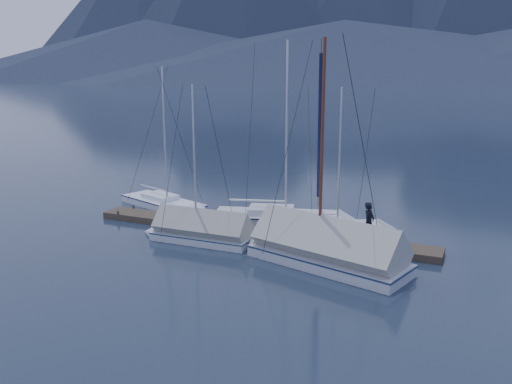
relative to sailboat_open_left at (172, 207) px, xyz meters
The scene contains 9 objects.
ground 7.94m from the sailboat_open_left, 34.48° to the right, with size 1000.00×1000.00×0.00m, color black.
dock 7.00m from the sailboat_open_left, 20.86° to the right, with size 18.00×1.50×0.54m.
mooring_posts 6.54m from the sailboat_open_left, 22.42° to the right, with size 15.12×1.52×0.35m.
sailboat_open_left is the anchor object (origin of this frame).
sailboat_open_mid 7.68m from the sailboat_open_left, ahead, with size 8.27×4.41×10.53m.
sailboat_open_right 10.52m from the sailboat_open_left, ahead, with size 6.22×4.17×8.04m.
sailboat_covered_near 11.69m from the sailboat_open_left, 25.82° to the right, with size 8.39×4.46×10.43m.
sailboat_covered_far 6.18m from the sailboat_open_left, 47.55° to the right, with size 5.89×2.50×8.22m.
person 12.46m from the sailboat_open_left, 11.07° to the right, with size 0.69×0.45×1.88m, color black.
Camera 1 is at (10.63, -21.83, 8.24)m, focal length 38.00 mm.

